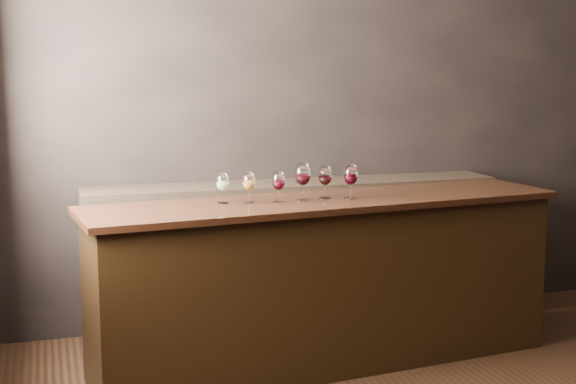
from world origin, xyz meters
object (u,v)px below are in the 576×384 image
object	(u,v)px
glass_red_c	(325,177)
glass_red_d	(351,176)
bar_counter	(326,285)
glass_amber	(249,182)
back_bar_shelf	(295,256)
glass_white	(223,183)
glass_red_a	(279,182)
glass_red_b	(303,176)

from	to	relation	value
glass_red_c	glass_red_d	bearing A→B (deg)	-22.17
bar_counter	glass_red_c	size ratio (longest dim) A/B	14.62
glass_amber	back_bar_shelf	bearing A→B (deg)	54.68
glass_white	glass_red_c	bearing A→B (deg)	-0.57
glass_white	glass_red_a	size ratio (longest dim) A/B	0.97
glass_amber	glass_red_b	xyz separation A→B (m)	(0.32, -0.00, 0.03)
glass_red_a	glass_red_d	bearing A→B (deg)	0.07
glass_white	glass_red_a	xyz separation A→B (m)	(0.31, -0.06, 0.00)
back_bar_shelf	glass_red_a	distance (m)	0.99
bar_counter	glass_red_c	xyz separation A→B (m)	(0.00, 0.03, 0.64)
glass_white	back_bar_shelf	bearing A→B (deg)	46.16
glass_red_c	glass_red_a	bearing A→B (deg)	-169.28
back_bar_shelf	glass_white	xyz separation A→B (m)	(-0.63, -0.65, 0.61)
glass_amber	glass_red_a	distance (m)	0.17
back_bar_shelf	glass_amber	distance (m)	1.04
glass_red_b	glass_red_c	bearing A→B (deg)	12.15
bar_counter	glass_white	distance (m)	0.87
bar_counter	glass_red_b	size ratio (longest dim) A/B	12.94
glass_red_c	glass_red_b	bearing A→B (deg)	-167.85
glass_white	glass_red_b	world-z (taller)	glass_red_b
bar_counter	glass_red_a	world-z (taller)	glass_red_a
back_bar_shelf	glass_red_d	size ratio (longest dim) A/B	13.98
glass_white	glass_red_c	distance (m)	0.60
glass_amber	glass_red_c	distance (m)	0.46
back_bar_shelf	glass_amber	world-z (taller)	glass_amber
glass_red_a	glass_red_c	size ratio (longest dim) A/B	0.93
glass_red_b	back_bar_shelf	bearing A→B (deg)	76.17
bar_counter	back_bar_shelf	distance (m)	0.68
back_bar_shelf	glass_red_a	size ratio (longest dim) A/B	15.97
bar_counter	glass_white	world-z (taller)	glass_white
back_bar_shelf	glass_red_b	distance (m)	0.95
back_bar_shelf	glass_red_d	world-z (taller)	glass_red_d
glass_red_c	glass_red_d	size ratio (longest dim) A/B	0.94
glass_red_a	glass_amber	bearing A→B (deg)	169.99
bar_counter	glass_white	size ratio (longest dim) A/B	16.24
glass_amber	glass_red_c	size ratio (longest dim) A/B	0.92
bar_counter	glass_red_a	xyz separation A→B (m)	(-0.30, -0.03, 0.63)
glass_red_a	glass_red_d	xyz separation A→B (m)	(0.43, 0.00, 0.02)
glass_white	glass_red_a	bearing A→B (deg)	-11.50
back_bar_shelf	glass_red_a	xyz separation A→B (m)	(-0.32, -0.71, 0.61)
glass_red_a	glass_red_b	size ratio (longest dim) A/B	0.82
back_bar_shelf	glass_red_c	bearing A→B (deg)	-92.11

